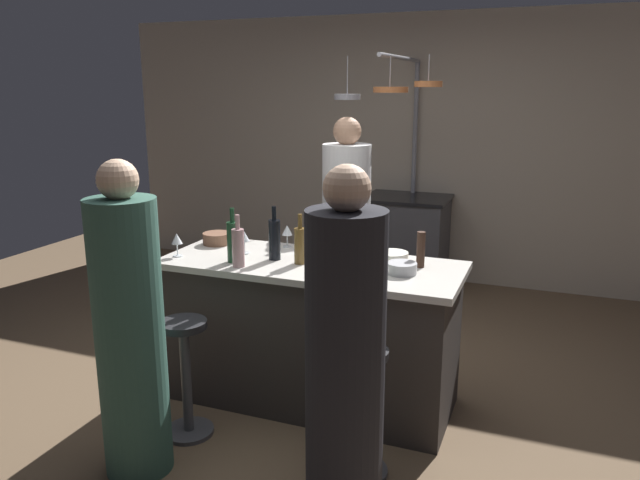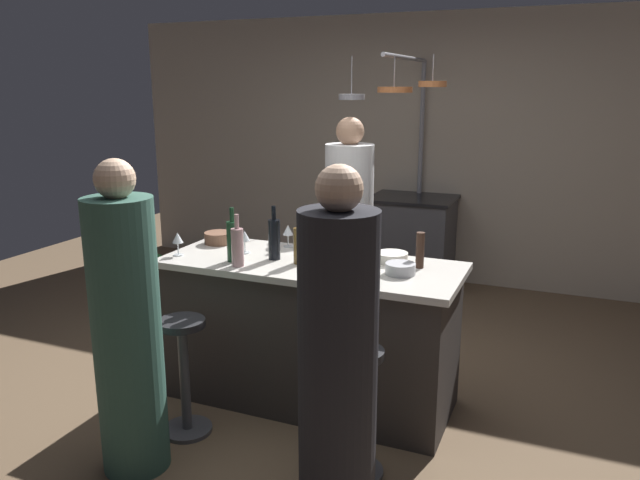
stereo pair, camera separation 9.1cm
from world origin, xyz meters
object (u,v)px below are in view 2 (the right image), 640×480
Objects in this scene: potted_plant at (152,278)px; wine_bottle_amber at (299,245)px; guest_right at (338,367)px; bar_stool_right at (357,407)px; pepper_mill at (420,250)px; bar_stool_left at (184,371)px; wine_bottle_green at (233,240)px; wine_bottle_dark at (274,239)px; wine_glass_near_right_guest at (288,231)px; mixing_bowl_steel at (400,269)px; chef at (349,240)px; stove_range at (411,242)px; mixing_bowl_wooden at (219,238)px; wine_bottle_rose at (237,246)px; wine_glass_by_chef at (245,237)px; mixing_bowl_ceramic at (392,257)px; wine_bottle_red at (360,260)px; guest_left at (127,332)px; wine_glass_near_left_guest at (178,239)px.

wine_bottle_amber is (1.85, -0.96, 0.72)m from potted_plant.
bar_stool_right is at bearing 95.26° from guest_right.
bar_stool_left is at bearing -146.47° from pepper_mill.
wine_bottle_green is 0.40m from wine_bottle_amber.
wine_bottle_dark reaches higher than wine_glass_near_right_guest.
mixing_bowl_steel is (2.46, -0.94, 0.63)m from potted_plant.
wine_bottle_amber is at bearing 134.90° from bar_stool_right.
bar_stool_right is 0.52m from guest_right.
bar_stool_left is at bearing -103.37° from chef.
guest_right reaches higher than stove_range.
wine_bottle_green is 1.73× the size of mixing_bowl_wooden.
guest_right reaches higher than wine_bottle_rose.
pepper_mill is 0.64× the size of wine_bottle_dark.
wine_glass_by_chef reaches higher than mixing_bowl_steel.
wine_bottle_amber is 1.57× the size of mixing_bowl_ceramic.
pepper_mill reaches higher than potted_plant.
bar_stool_left is 0.80m from wine_bottle_green.
pepper_mill is 1.05m from wine_bottle_rose.
wine_bottle_red is at bearing -133.52° from mixing_bowl_steel.
mixing_bowl_ceramic is (1.01, 1.17, 0.19)m from guest_left.
wine_bottle_dark reaches higher than mixing_bowl_steel.
wine_bottle_rose is 0.29m from wine_glass_by_chef.
wine_bottle_amber is at bearing 122.93° from guest_right.
stove_range is 2.71m from wine_bottle_green.
wine_bottle_rose is at bearing -152.41° from mixing_bowl_ceramic.
wine_glass_near_left_guest is at bearing -149.60° from wine_glass_by_chef.
mixing_bowl_wooden is at bearing -179.66° from mixing_bowl_ceramic.
wine_bottle_dark is 0.79m from mixing_bowl_steel.
bar_stool_left is at bearing -128.58° from wine_bottle_amber.
mixing_bowl_ceramic is at bearing -6.91° from wine_glass_near_right_guest.
stove_range is at bearing 71.95° from mixing_bowl_wooden.
chef is at bearing 77.52° from guest_left.
guest_right is 1.74m from mixing_bowl_wooden.
chef is at bearing 74.76° from wine_bottle_green.
wine_bottle_red is at bearing -1.56° from wine_glass_near_left_guest.
mixing_bowl_steel is at bearing 7.50° from wine_bottle_green.
wine_glass_near_left_guest reaches higher than mixing_bowl_steel.
mixing_bowl_ceramic is (0.57, -0.81, 0.14)m from chef.
pepper_mill is 0.42m from wine_bottle_red.
wine_bottle_red is at bearing -81.73° from stove_range.
guest_right is 1.13m from wine_bottle_amber.
wine_bottle_green is (-0.08, 0.08, 0.01)m from wine_bottle_rose.
wine_glass_near_left_guest is (-1.33, 0.44, 0.63)m from bar_stool_right.
wine_bottle_rose is 1.62× the size of mixing_bowl_ceramic.
wine_bottle_dark is 0.18m from wine_bottle_amber.
wine_bottle_red is (0.61, -0.19, -0.02)m from wine_bottle_dark.
guest_left is 8.47× the size of mixing_bowl_wooden.
wine_bottle_rose is at bearing -36.74° from potted_plant.
wine_glass_near_right_guest is at bearing 125.48° from wine_bottle_amber.
wine_bottle_amber is 2.04× the size of wine_glass_near_right_guest.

